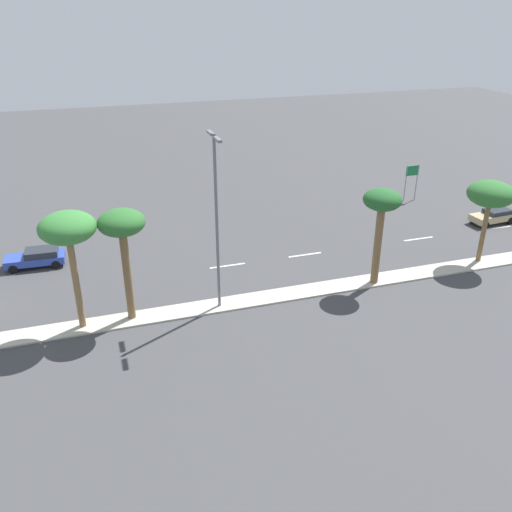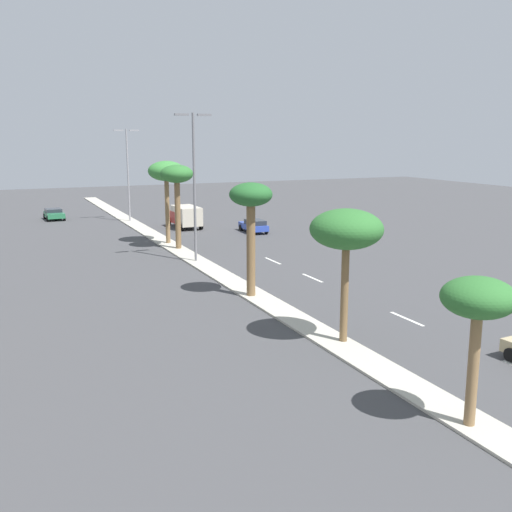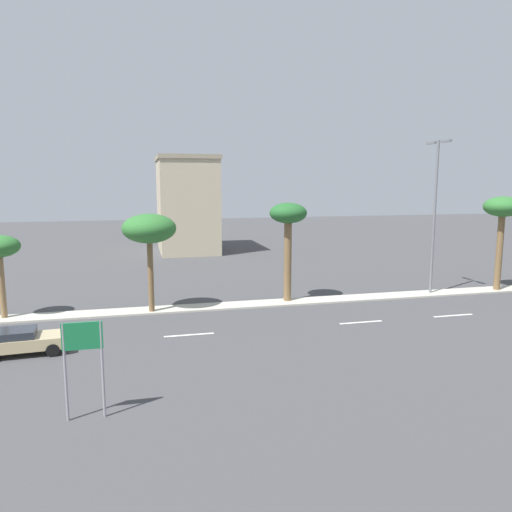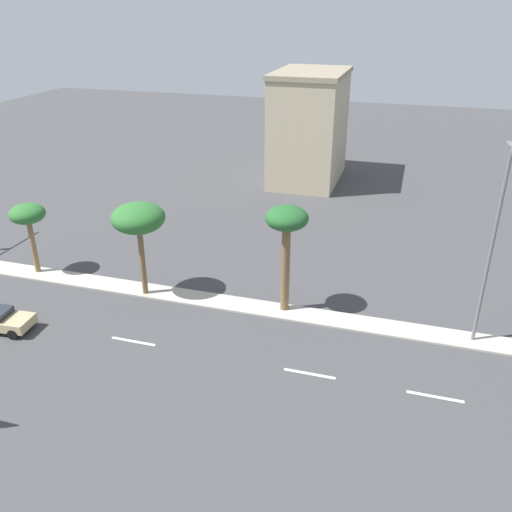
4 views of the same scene
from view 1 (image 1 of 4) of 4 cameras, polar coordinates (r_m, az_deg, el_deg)
The scene contains 14 objects.
ground_plane at distance 37.02m, azimuth 0.97°, elevation -4.53°, with size 160.00×160.00×0.00m, color #424244.
median_curb at distance 35.50m, azimuth -15.44°, elevation -6.87°, with size 1.80×94.62×0.12m, color #B7B2A3.
lane_stripe_trailing at distance 53.14m, azimuth 24.20°, elevation 2.75°, with size 0.20×2.80×0.01m, color silver.
lane_stripe_near at distance 48.24m, azimuth 16.84°, elevation 1.75°, with size 0.20×2.80×0.01m, color silver.
lane_stripe_mid at distance 43.43m, azimuth 5.21°, elevation 0.13°, with size 0.20×2.80×0.01m, color silver.
lane_stripe_right at distance 41.53m, azimuth -3.04°, elevation -1.04°, with size 0.20×2.80×0.01m, color silver.
directional_road_sign at distance 56.78m, azimuth 16.19°, elevation 8.19°, with size 0.10×1.42×3.63m.
palm_tree_center at distance 43.65m, azimuth 23.62°, elevation 5.95°, with size 3.45×3.45×6.41m.
palm_tree_near at distance 37.50m, azimuth 13.18°, elevation 5.12°, with size 2.63×2.63×6.99m.
palm_tree_right at distance 32.75m, azimuth -19.33°, elevation 2.58°, with size 3.30×3.30×7.52m.
palm_tree_mid at distance 32.92m, azimuth -14.01°, elevation 2.87°, with size 2.84×2.84×7.30m.
street_lamp_leading at distance 33.23m, azimuth -4.21°, elevation 4.61°, with size 2.90×0.24×11.45m.
sedan_tan_rear at distance 53.87m, azimuth 23.83°, elevation 3.92°, with size 2.09×4.19×1.29m.
sedan_blue_outboard at distance 44.45m, azimuth -22.20°, elevation -0.12°, with size 2.10×4.42×1.36m.
Camera 1 is at (-30.35, 47.20, 18.47)m, focal length 37.76 mm.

